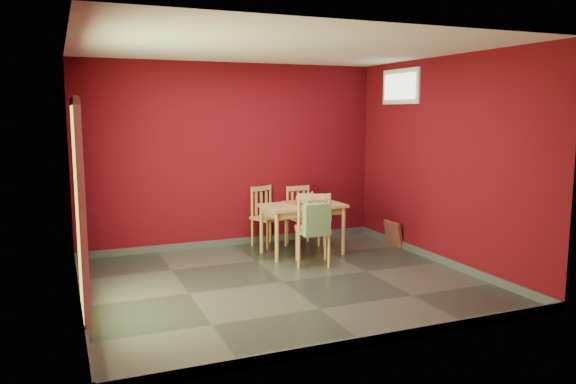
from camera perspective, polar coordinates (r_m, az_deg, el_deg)
name	(u,v)px	position (r m, az deg, el deg)	size (l,w,h in m)	color
ground	(283,282)	(6.71, -0.51, -9.11)	(4.50, 4.50, 0.00)	#2D342D
room_shell	(283,278)	(6.70, -0.52, -8.70)	(4.50, 4.50, 4.50)	#540811
doorway	(79,205)	(5.62, -20.50, -1.27)	(0.06, 1.01, 2.13)	#B7D838
window	(400,86)	(8.35, 11.36, 10.47)	(0.05, 0.90, 0.50)	white
outlet_plate	(329,218)	(9.04, 4.20, -2.64)	(0.08, 0.01, 0.12)	silver
dining_table	(302,211)	(7.86, 1.47, -1.89)	(1.16, 0.70, 0.71)	tan
table_runner	(306,209)	(7.75, 1.81, -1.78)	(0.36, 0.71, 0.35)	#9F5F29
chair_far_left	(267,216)	(8.38, -2.14, -2.41)	(0.53, 0.53, 0.89)	tan
chair_far_right	(302,215)	(8.44, 1.43, -2.36)	(0.43, 0.43, 0.88)	tan
chair_near	(313,228)	(7.31, 2.56, -3.66)	(0.58, 0.58, 0.97)	tan
tote_bag	(317,220)	(7.07, 2.95, -2.83)	(0.34, 0.20, 0.48)	#658B5A
cat	(305,197)	(7.81, 1.69, -0.48)	(0.23, 0.45, 0.22)	slate
picture_frame	(393,234)	(8.54, 10.65, -4.19)	(0.14, 0.38, 0.38)	brown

